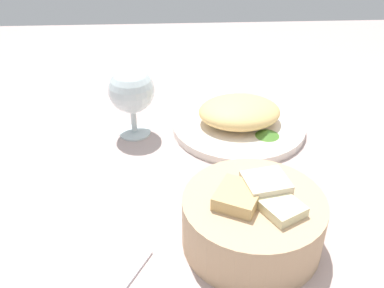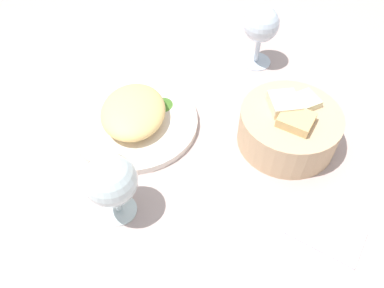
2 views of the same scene
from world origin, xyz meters
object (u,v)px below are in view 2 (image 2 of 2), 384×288
bread_basket (289,127)px  wine_glass_far (261,27)px  wine_glass_near (111,182)px  plate (135,122)px  folded_napkin (326,232)px

bread_basket → wine_glass_far: (-23.14, -4.40, 5.10)cm
bread_basket → wine_glass_far: size_ratio=1.33×
bread_basket → wine_glass_near: wine_glass_near is taller
wine_glass_near → wine_glass_far: (-39.72, 23.57, 0.82)cm
plate → bread_basket: bread_basket is taller
plate → wine_glass_near: (18.91, 0.45, 7.50)cm
bread_basket → folded_napkin: (18.43, 4.54, -3.52)cm
wine_glass_far → folded_napkin: 43.39cm
plate → bread_basket: (2.33, 28.43, 3.22)cm
plate → wine_glass_near: 20.35cm
plate → wine_glass_far: 32.86cm
wine_glass_near → folded_napkin: wine_glass_near is taller
wine_glass_near → folded_napkin: bearing=86.7°
bread_basket → wine_glass_far: 24.10cm
bread_basket → wine_glass_near: (16.58, -27.98, 4.28)cm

